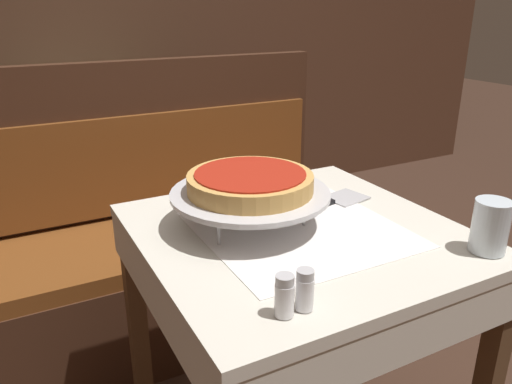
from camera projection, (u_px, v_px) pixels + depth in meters
The scene contains 11 objects.
dining_table_front at pixel (298, 265), 1.25m from camera, with size 0.74×0.74×0.77m.
dining_table_rear at pixel (93, 131), 2.57m from camera, with size 0.69×0.69×0.78m.
booth_bench at pixel (151, 264), 1.98m from camera, with size 1.64×0.54×1.08m.
back_wall_panel at pixel (100, 19), 2.80m from camera, with size 6.00×0.04×2.40m, color #4C2D1E.
pizza_pan_stand at pixel (250, 195), 1.21m from camera, with size 0.39×0.39×0.09m.
deep_dish_pizza at pixel (250, 182), 1.20m from camera, with size 0.30×0.30×0.05m.
pizza_server at pixel (325, 204), 1.35m from camera, with size 0.31×0.12×0.01m.
water_glass_near at pixel (490, 226), 1.08m from camera, with size 0.08×0.08×0.12m.
salt_shaker at pixel (284, 296), 0.86m from camera, with size 0.03×0.03×0.08m.
pepper_shaker at pixel (305, 290), 0.88m from camera, with size 0.03×0.03×0.08m.
condiment_caddy at pixel (103, 97), 2.62m from camera, with size 0.13×0.13×0.16m.
Camera 1 is at (-0.60, -0.92, 1.29)m, focal length 35.00 mm.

